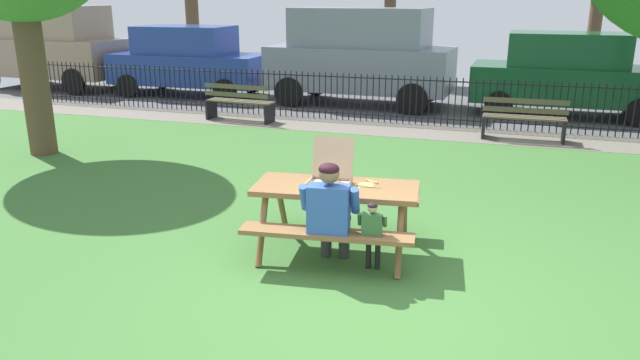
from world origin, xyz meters
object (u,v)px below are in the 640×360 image
at_px(pizza_slice_on_table, 367,184).
at_px(parked_car_left, 189,60).
at_px(park_bench_center, 524,119).
at_px(adult_at_table, 330,211).
at_px(parked_car_right, 568,73).
at_px(pizza_box_open, 330,177).
at_px(park_bench_left, 239,103).
at_px(picnic_table_foreground, 336,200).
at_px(child_at_table, 372,230).
at_px(parked_car_far_left, 51,45).
at_px(parked_car_center, 360,54).

height_order(pizza_slice_on_table, parked_car_left, parked_car_left).
bearing_deg(park_bench_center, adult_at_table, -105.75).
relative_size(park_bench_center, parked_car_right, 0.36).
xyz_separation_m(park_bench_center, parked_car_right, (0.93, 2.95, 0.59)).
relative_size(pizza_box_open, park_bench_left, 0.35).
relative_size(adult_at_table, parked_car_left, 0.27).
bearing_deg(pizza_box_open, picnic_table_foreground, 0.78).
bearing_deg(park_bench_center, park_bench_left, 180.00).
relative_size(child_at_table, park_bench_center, 0.50).
height_order(picnic_table_foreground, park_bench_left, park_bench_left).
bearing_deg(parked_car_right, parked_car_far_left, -180.00).
xyz_separation_m(parked_car_left, parked_car_right, (10.04, 0.00, 0.00)).
relative_size(picnic_table_foreground, parked_car_center, 0.41).
relative_size(parked_car_far_left, parked_car_left, 1.08).
bearing_deg(parked_car_left, pizza_slice_on_table, -50.93).
bearing_deg(picnic_table_foreground, adult_at_table, -80.40).
height_order(picnic_table_foreground, parked_car_center, parked_car_center).
xyz_separation_m(child_at_table, parked_car_far_left, (-12.34, 9.76, 0.81)).
bearing_deg(park_bench_left, picnic_table_foreground, -56.70).
relative_size(picnic_table_foreground, child_at_table, 2.44).
distance_m(park_bench_left, park_bench_center, 6.18).
relative_size(park_bench_left, parked_car_center, 0.34).
bearing_deg(parked_car_left, child_at_table, -52.02).
distance_m(picnic_table_foreground, parked_car_right, 9.76).
relative_size(pizza_box_open, parked_car_right, 0.13).
xyz_separation_m(adult_at_table, parked_car_right, (2.86, 9.79, 0.35)).
bearing_deg(parked_car_center, child_at_table, -75.03).
bearing_deg(parked_car_far_left, pizza_box_open, -38.38).
relative_size(pizza_slice_on_table, adult_at_table, 0.22).
bearing_deg(picnic_table_foreground, child_at_table, -41.97).
relative_size(child_at_table, parked_car_left, 0.18).
distance_m(pizza_box_open, parked_car_center, 9.52).
relative_size(pizza_box_open, parked_car_left, 0.13).
distance_m(pizza_slice_on_table, parked_car_left, 11.76).
distance_m(pizza_box_open, adult_at_table, 0.56).
bearing_deg(pizza_box_open, parked_car_left, 127.08).
xyz_separation_m(parked_car_far_left, parked_car_right, (14.76, 0.00, -0.30)).
height_order(picnic_table_foreground, adult_at_table, adult_at_table).
relative_size(picnic_table_foreground, park_bench_left, 1.21).
xyz_separation_m(parked_car_far_left, parked_car_center, (9.73, 0.00, 0.00)).
distance_m(parked_car_center, parked_car_right, 5.04).
relative_size(adult_at_table, park_bench_left, 0.73).
relative_size(picnic_table_foreground, parked_car_left, 0.44).
height_order(park_bench_left, parked_car_left, parked_car_left).
bearing_deg(parked_car_right, parked_car_center, -179.99).
height_order(pizza_box_open, park_bench_left, pizza_box_open).
bearing_deg(parked_car_far_left, park_bench_center, -12.03).
bearing_deg(picnic_table_foreground, park_bench_left, 123.30).
bearing_deg(adult_at_table, park_bench_left, 121.86).
xyz_separation_m(picnic_table_foreground, pizza_box_open, (-0.08, -0.00, 0.27)).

